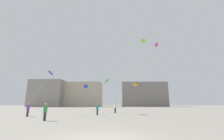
% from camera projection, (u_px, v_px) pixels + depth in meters
% --- Properties ---
extents(ground_plane, '(300.00, 300.00, 0.00)m').
position_uv_depth(ground_plane, '(103.00, 139.00, 6.66)').
color(ground_plane, '#9E9689').
extents(person_in_white, '(0.41, 0.41, 1.86)m').
position_uv_depth(person_in_white, '(115.00, 107.00, 25.48)').
color(person_in_white, '#2D2D33').
rests_on(person_in_white, ground_plane).
extents(person_in_teal, '(0.34, 0.34, 1.57)m').
position_uv_depth(person_in_teal, '(97.00, 109.00, 21.03)').
color(person_in_teal, '#2D2D33').
rests_on(person_in_teal, ground_plane).
extents(person_in_purple, '(0.35, 0.35, 1.62)m').
position_uv_depth(person_in_purple, '(28.00, 109.00, 18.59)').
color(person_in_purple, '#2D2D33').
rests_on(person_in_purple, ground_plane).
extents(person_in_green, '(0.35, 0.35, 1.60)m').
position_uv_depth(person_in_green, '(45.00, 111.00, 13.91)').
color(person_in_green, '#2D2D33').
rests_on(person_in_green, ground_plane).
extents(kite_cobalt_diamond, '(6.91, 6.74, 4.40)m').
position_uv_depth(kite_cobalt_diamond, '(86.00, 87.00, 32.73)').
color(kite_cobalt_diamond, blue).
extents(kite_lime_diamond, '(6.84, 5.48, 14.24)m').
position_uv_depth(kite_lime_diamond, '(143.00, 41.00, 33.15)').
color(kite_lime_diamond, '#8CD12D').
extents(kite_violet_delta, '(1.74, 3.23, 5.01)m').
position_uv_depth(kite_violet_delta, '(51.00, 73.00, 22.23)').
color(kite_violet_delta, purple).
extents(kite_emerald_delta, '(1.78, 2.36, 4.25)m').
position_uv_depth(kite_emerald_delta, '(107.00, 81.00, 24.87)').
color(kite_emerald_delta, green).
extents(kite_magenta_diamond, '(10.96, 9.82, 15.14)m').
position_uv_depth(kite_magenta_diamond, '(156.00, 45.00, 37.22)').
color(kite_magenta_diamond, '#D12899').
extents(kite_amber_delta, '(6.77, 19.24, 6.31)m').
position_uv_depth(kite_amber_delta, '(135.00, 85.00, 44.29)').
color(kite_amber_delta, yellow).
extents(building_left_hall, '(17.82, 16.60, 14.32)m').
position_uv_depth(building_left_hall, '(50.00, 94.00, 85.46)').
color(building_left_hall, gray).
rests_on(building_left_hall, ground_plane).
extents(building_centre_hall, '(22.51, 12.29, 13.54)m').
position_uv_depth(building_centre_hall, '(82.00, 95.00, 87.16)').
color(building_centre_hall, '#B2A893').
rests_on(building_centre_hall, ground_plane).
extents(building_right_hall, '(26.08, 8.79, 13.88)m').
position_uv_depth(building_right_hall, '(144.00, 94.00, 87.82)').
color(building_right_hall, gray).
rests_on(building_right_hall, ground_plane).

